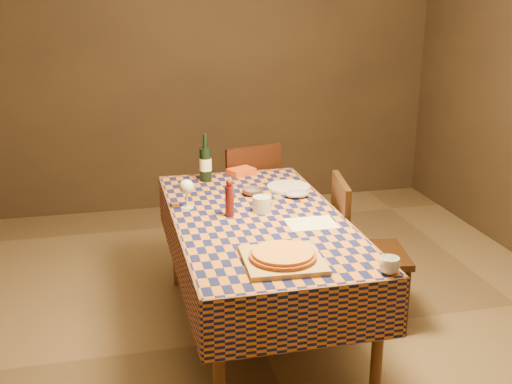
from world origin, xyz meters
TOP-DOWN VIEW (x-y plane):
  - room at (0.00, 0.00)m, footprint 5.00×5.10m
  - dining_table at (0.00, 0.00)m, footprint 0.94×1.84m
  - cutting_board at (-0.03, -0.63)m, footprint 0.38×0.38m
  - pizza at (-0.03, -0.63)m, footprint 0.34×0.34m
  - pepper_mill at (-0.15, 0.05)m, footprint 0.06×0.06m
  - bowl at (0.06, 0.39)m, footprint 0.13×0.13m
  - wine_glass at (-0.37, 0.24)m, footprint 0.09×0.09m
  - wine_bottle at (-0.17, 0.75)m, footprint 0.10×0.10m
  - deli_tub at (0.04, 0.08)m, footprint 0.14×0.14m
  - takeout_container at (0.08, 0.84)m, footprint 0.21×0.18m
  - white_plate at (0.31, 0.47)m, footprint 0.34×0.34m
  - tumbler at (0.40, -0.85)m, footprint 0.12×0.12m
  - flour_patch at (0.26, -0.17)m, footprint 0.27×0.21m
  - flour_bag at (0.31, 0.28)m, footprint 0.15×0.12m
  - chair_far at (0.18, 1.08)m, footprint 0.50×0.51m
  - chair_right at (0.63, 0.04)m, footprint 0.49×0.49m

SIDE VIEW (x-z plane):
  - chair_far at x=0.18m, z-range 0.06..0.99m
  - chair_right at x=0.63m, z-range 0.06..0.99m
  - dining_table at x=0.00m, z-range 0.31..1.08m
  - flour_patch at x=0.26m, z-range 0.77..0.77m
  - white_plate at x=0.31m, z-range 0.77..0.79m
  - cutting_board at x=-0.03m, z-range 0.77..0.79m
  - bowl at x=0.06m, z-range 0.77..0.81m
  - takeout_container at x=0.08m, z-range 0.77..0.81m
  - flour_bag at x=0.31m, z-range 0.77..0.81m
  - tumbler at x=0.40m, z-range 0.77..0.85m
  - pizza at x=-0.03m, z-range 0.79..0.82m
  - deli_tub at x=0.04m, z-range 0.77..0.86m
  - pepper_mill at x=-0.15m, z-range 0.76..0.98m
  - wine_bottle at x=-0.17m, z-range 0.73..1.05m
  - wine_glass at x=-0.37m, z-range 0.81..0.98m
  - room at x=0.00m, z-range 0.00..2.70m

